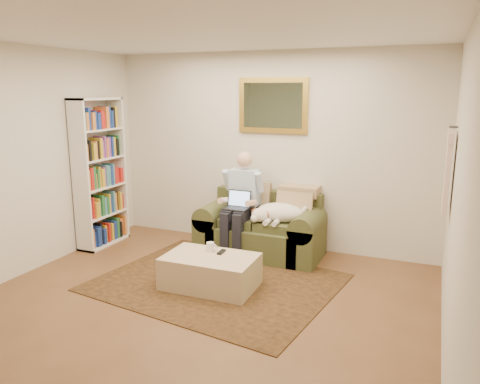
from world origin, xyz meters
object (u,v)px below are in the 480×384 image
Objects in this scene: seated_man at (240,205)px; ottoman at (210,272)px; coffee_mug at (210,247)px; bookshelf at (100,173)px; laptop at (238,204)px; sleeping_dog at (280,213)px; sofa at (261,234)px.

seated_man is 1.18m from ottoman.
bookshelf reaches higher than coffee_mug.
bookshelf is at bearing -172.33° from laptop.
laptop is 0.15× the size of bookshelf.
sleeping_dog is 1.28m from ottoman.
bookshelf reaches higher than seated_man.
coffee_mug is at bearing -87.37° from laptop.
sofa reaches higher than ottoman.
coffee_mug is at bearing -87.54° from seated_man.
sleeping_dog is (0.52, 0.07, -0.06)m from seated_man.
bookshelf reaches higher than laptop.
sleeping_dog is 6.51× the size of coffee_mug.
sofa is 0.44m from sleeping_dog.
bookshelf is (-1.96, 0.60, 0.59)m from coffee_mug.
seated_man is 13.30× the size of coffee_mug.
ottoman is (-0.13, -1.21, -0.09)m from sofa.
sleeping_dog is 1.12m from coffee_mug.
coffee_mug is (-0.20, -1.07, 0.13)m from sofa.
seated_man is at bearing 9.46° from bookshelf.
coffee_mug is at bearing -116.00° from sleeping_dog.
coffee_mug is at bearing -100.50° from sofa.
laptop is 3.07× the size of coffee_mug.
coffee_mug is (-0.07, 0.15, 0.23)m from ottoman.
sofa is at bearing 79.50° from coffee_mug.
sofa is 1.19× the size of seated_man.
ottoman is (0.11, -1.01, -0.52)m from laptop.
seated_man is 1.98m from bookshelf.
sleeping_dog is 0.67× the size of ottoman.
laptop reaches higher than coffee_mug.
seated_man reaches higher than ottoman.
ottoman is at bearing -64.08° from coffee_mug.
coffee_mug is (0.04, -0.86, -0.29)m from laptop.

